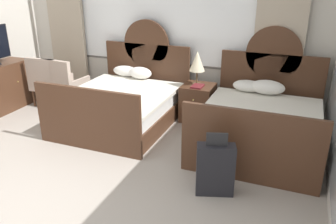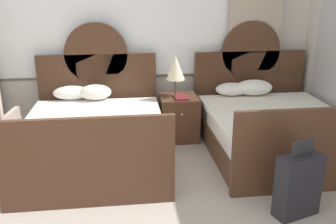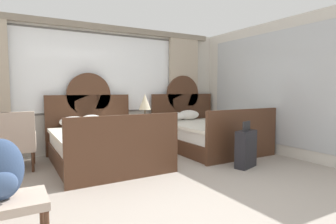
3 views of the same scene
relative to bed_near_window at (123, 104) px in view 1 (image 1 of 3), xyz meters
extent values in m
plane|color=#9E9389|center=(0.28, -2.62, -0.35)|extent=(24.00, 24.00, 0.00)
cube|color=beige|center=(0.28, 1.17, 1.00)|extent=(5.96, 0.07, 2.70)
cube|color=#5B5954|center=(0.28, 1.13, 1.32)|extent=(3.78, 0.02, 1.71)
cube|color=white|center=(0.28, 1.12, 1.32)|extent=(3.70, 0.02, 1.63)
cube|color=tan|center=(-1.81, 1.03, 0.95)|extent=(0.81, 0.08, 2.60)
cube|color=tan|center=(2.37, 1.03, 0.95)|extent=(0.81, 0.08, 2.60)
cube|color=#472B1C|center=(0.00, -0.05, -0.20)|extent=(1.64, 2.00, 0.30)
cube|color=white|center=(0.00, -0.05, 0.07)|extent=(1.58, 1.90, 0.23)
cube|color=silver|center=(0.00, -0.13, 0.22)|extent=(1.68, 1.80, 0.06)
cube|color=#472B1C|center=(0.00, 0.98, 0.26)|extent=(1.72, 0.06, 1.21)
cylinder|color=#472B1C|center=(0.00, 0.98, 0.86)|extent=(0.90, 0.06, 0.90)
cube|color=#472B1C|center=(0.00, -1.08, 0.13)|extent=(1.72, 0.06, 0.95)
ellipsoid|color=white|center=(-0.36, 0.79, 0.35)|extent=(0.52, 0.25, 0.20)
ellipsoid|color=white|center=(-0.02, 0.73, 0.36)|extent=(0.45, 0.27, 0.22)
cube|color=#472B1C|center=(2.32, -0.05, -0.20)|extent=(1.64, 2.00, 0.30)
cube|color=white|center=(2.32, -0.05, 0.07)|extent=(1.58, 1.90, 0.23)
cube|color=silver|center=(2.32, -0.13, 0.22)|extent=(1.68, 1.80, 0.06)
cube|color=#472B1C|center=(2.32, 0.98, 0.26)|extent=(1.72, 0.06, 1.21)
cylinder|color=#472B1C|center=(2.32, 0.98, 0.86)|extent=(0.90, 0.06, 0.90)
cube|color=#472B1C|center=(2.32, -1.08, 0.13)|extent=(1.72, 0.06, 0.95)
ellipsoid|color=white|center=(1.97, 0.73, 0.34)|extent=(0.48, 0.33, 0.19)
ellipsoid|color=white|center=(2.30, 0.70, 0.36)|extent=(0.56, 0.34, 0.23)
cube|color=#472B1C|center=(1.16, 0.59, -0.03)|extent=(0.54, 0.54, 0.64)
sphere|color=tan|center=(1.16, 0.31, 0.11)|extent=(0.02, 0.02, 0.02)
cylinder|color=brown|center=(1.11, 0.63, 0.30)|extent=(0.14, 0.14, 0.02)
cylinder|color=brown|center=(1.11, 0.63, 0.42)|extent=(0.03, 0.03, 0.22)
cone|color=beige|center=(1.11, 0.63, 0.70)|extent=(0.27, 0.27, 0.34)
cube|color=maroon|center=(1.18, 0.49, 0.31)|extent=(0.18, 0.26, 0.03)
sphere|color=tan|center=(-2.17, -0.13, 0.19)|extent=(0.03, 0.03, 0.03)
cube|color=#B29E8E|center=(-1.38, 0.33, 0.03)|extent=(0.68, 0.68, 0.10)
cube|color=#B29E8E|center=(-1.41, 0.06, 0.35)|extent=(0.63, 0.14, 0.55)
cube|color=#B29E8E|center=(-1.10, 0.31, 0.16)|extent=(0.11, 0.57, 0.16)
cube|color=#B29E8E|center=(-1.66, 0.36, 0.16)|extent=(0.11, 0.57, 0.16)
cylinder|color=#472B1C|center=(-1.09, 0.57, -0.18)|extent=(0.04, 0.04, 0.32)
cylinder|color=#472B1C|center=(-1.62, 0.62, -0.18)|extent=(0.04, 0.04, 0.32)
cylinder|color=#472B1C|center=(-1.14, 0.05, -0.18)|extent=(0.04, 0.04, 0.32)
cylinder|color=#472B1C|center=(-1.67, 0.10, -0.18)|extent=(0.04, 0.04, 0.32)
cube|color=#B29E8E|center=(-1.77, 0.33, 0.03)|extent=(0.66, 0.66, 0.10)
cube|color=#B29E8E|center=(-1.76, 0.06, 0.35)|extent=(0.63, 0.11, 0.55)
cube|color=#B29E8E|center=(-1.49, 0.35, 0.16)|extent=(0.09, 0.57, 0.16)
cube|color=#B29E8E|center=(-2.06, 0.32, 0.16)|extent=(0.09, 0.57, 0.16)
cylinder|color=#472B1C|center=(-1.52, 0.61, -0.18)|extent=(0.04, 0.04, 0.32)
cylinder|color=#472B1C|center=(-2.05, 0.58, -0.18)|extent=(0.04, 0.04, 0.32)
cylinder|color=#472B1C|center=(-1.49, 0.08, -0.18)|extent=(0.04, 0.04, 0.32)
cylinder|color=#472B1C|center=(-2.02, 0.06, -0.18)|extent=(0.04, 0.04, 0.32)
cube|color=black|center=(2.00, -1.47, -0.03)|extent=(0.48, 0.31, 0.63)
cube|color=#232326|center=(2.00, -1.47, 0.36)|extent=(0.24, 0.09, 0.16)
cylinder|color=black|center=(1.83, -1.52, -0.32)|extent=(0.05, 0.03, 0.05)
cylinder|color=black|center=(2.17, -1.41, -0.32)|extent=(0.05, 0.03, 0.05)
camera|label=1|loc=(2.77, -4.88, 2.09)|focal=36.79mm
camera|label=2|loc=(0.39, -4.37, 1.75)|focal=39.13mm
camera|label=3|loc=(-1.43, -4.79, 0.97)|focal=29.53mm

